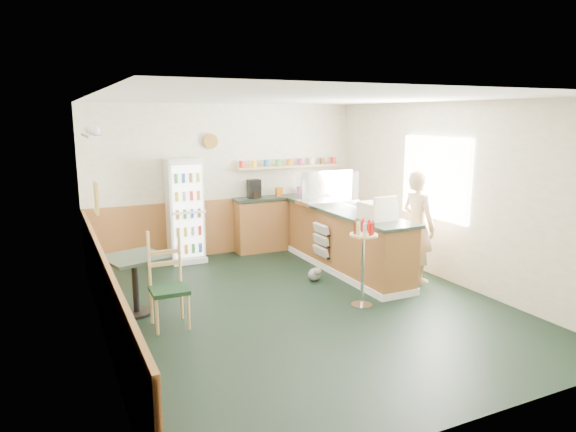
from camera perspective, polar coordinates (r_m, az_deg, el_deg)
ground at (r=7.00m, az=1.45°, el=-9.77°), size 6.00×6.00×0.00m
room_envelope at (r=7.17m, az=-2.76°, el=3.33°), size 5.04×6.02×2.72m
service_counter at (r=8.39m, az=6.40°, el=-2.98°), size 0.68×3.01×1.01m
back_counter at (r=9.77m, az=0.27°, el=-0.36°), size 2.24×0.42×1.69m
drinks_fridge at (r=8.97m, az=-11.36°, el=0.59°), size 0.59×0.52×1.78m
display_case at (r=8.76m, az=4.36°, el=3.15°), size 0.97×0.51×0.55m
cash_register at (r=7.56m, az=9.88°, el=0.57°), size 0.44×0.46×0.25m
shopkeeper at (r=7.97m, az=14.26°, el=-1.13°), size 0.44×0.59×1.70m
condiment_stand at (r=6.78m, az=8.37°, el=-3.77°), size 0.37×0.37×1.15m
newspaper_rack at (r=8.35m, az=3.69°, el=-2.75°), size 0.09×0.46×0.54m
cafe_table at (r=6.77m, az=-16.67°, el=-6.14°), size 0.87×0.87×0.77m
cafe_chair at (r=6.35m, az=-13.32°, el=-6.56°), size 0.44×0.44×1.15m
dog_doorstop at (r=7.91m, az=3.01°, el=-6.45°), size 0.19×0.25×0.23m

